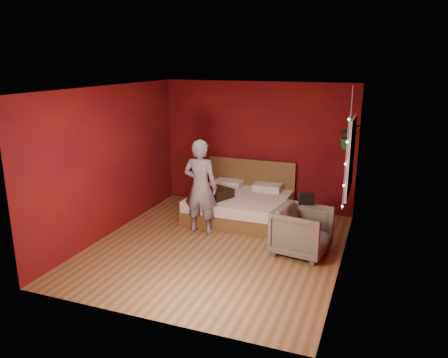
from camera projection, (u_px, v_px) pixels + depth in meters
floor at (217, 247)px, 7.29m from camera, size 4.50×4.50×0.00m
room_walls at (217, 148)px, 6.84m from camera, size 4.04×4.54×2.62m
window at (350, 157)px, 7.03m from camera, size 0.05×0.97×1.27m
fairy_lights at (345, 164)px, 6.57m from camera, size 0.04×0.04×1.45m
bed at (241, 204)px, 8.60m from camera, size 1.86×1.58×1.02m
person at (201, 187)px, 7.68m from camera, size 0.63×0.42×1.70m
armchair at (302, 231)px, 6.94m from camera, size 0.95×0.93×0.76m
handbag at (307, 199)px, 7.02m from camera, size 0.28×0.19×0.18m
throw_pillow at (217, 193)px, 8.34m from camera, size 0.62×0.62×0.17m
hanging_plant at (349, 136)px, 7.47m from camera, size 0.48×0.45×1.07m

